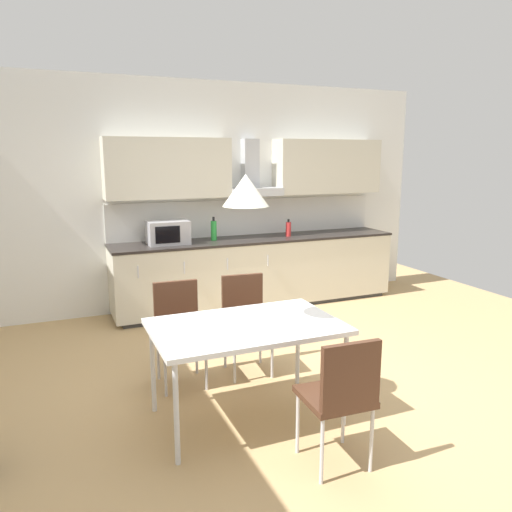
{
  "coord_description": "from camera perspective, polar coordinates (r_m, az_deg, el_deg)",
  "views": [
    {
      "loc": [
        -1.65,
        -3.58,
        1.93
      ],
      "look_at": [
        0.13,
        0.65,
        1.0
      ],
      "focal_mm": 35.0,
      "sensor_mm": 36.0,
      "label": 1
    }
  ],
  "objects": [
    {
      "name": "chair_far_left",
      "position": [
        4.34,
        -8.84,
        -7.48
      ],
      "size": [
        0.42,
        0.42,
        0.87
      ],
      "color": "#4C2D1E",
      "rests_on": "ground_plane"
    },
    {
      "name": "chair_far_right",
      "position": [
        4.51,
        -1.22,
        -6.59
      ],
      "size": [
        0.44,
        0.44,
        0.87
      ],
      "color": "#4C2D1E",
      "rests_on": "ground_plane"
    },
    {
      "name": "kitchen_counter",
      "position": [
        6.48,
        0.16,
        -1.76
      ],
      "size": [
        3.71,
        0.67,
        0.89
      ],
      "color": "#333333",
      "rests_on": "ground_plane"
    },
    {
      "name": "chair_near_right",
      "position": [
        3.17,
        9.75,
        -14.88
      ],
      "size": [
        0.42,
        0.42,
        0.87
      ],
      "color": "#4C2D1E",
      "rests_on": "ground_plane"
    },
    {
      "name": "ground_plane",
      "position": [
        4.39,
        1.8,
        -14.76
      ],
      "size": [
        8.27,
        7.67,
        0.02
      ],
      "primitive_type": "cube",
      "color": "tan"
    },
    {
      "name": "backsplash_tile",
      "position": [
        6.65,
        -0.89,
        4.48
      ],
      "size": [
        3.69,
        0.02,
        0.47
      ],
      "primitive_type": "cube",
      "color": "silver",
      "rests_on": "kitchen_counter"
    },
    {
      "name": "bottle_green",
      "position": [
        6.23,
        -4.85,
        2.95
      ],
      "size": [
        0.07,
        0.07,
        0.29
      ],
      "color": "green",
      "rests_on": "kitchen_counter"
    },
    {
      "name": "upper_wall_cabinets",
      "position": [
        6.46,
        -0.38,
        10.02
      ],
      "size": [
        3.69,
        0.4,
        0.71
      ],
      "color": "beige"
    },
    {
      "name": "bottle_red",
      "position": [
        6.53,
        3.72,
        3.11
      ],
      "size": [
        0.07,
        0.07,
        0.23
      ],
      "color": "red",
      "rests_on": "kitchen_counter"
    },
    {
      "name": "microwave",
      "position": [
        6.02,
        -10.05,
        2.67
      ],
      "size": [
        0.48,
        0.35,
        0.28
      ],
      "color": "#ADADB2",
      "rests_on": "kitchen_counter"
    },
    {
      "name": "dining_table",
      "position": [
        3.64,
        -1.12,
        -8.5
      ],
      "size": [
        1.35,
        0.85,
        0.73
      ],
      "color": "white",
      "rests_on": "ground_plane"
    },
    {
      "name": "wall_back",
      "position": [
        6.42,
        -7.9,
        6.79
      ],
      "size": [
        6.62,
        0.1,
        2.84
      ],
      "primitive_type": "cube",
      "color": "white",
      "rests_on": "ground_plane"
    },
    {
      "name": "pendant_lamp",
      "position": [
        3.43,
        -1.19,
        7.52
      ],
      "size": [
        0.32,
        0.32,
        0.22
      ],
      "primitive_type": "cone",
      "color": "silver"
    }
  ]
}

